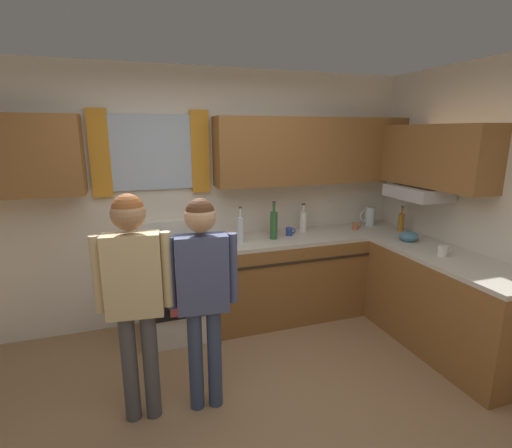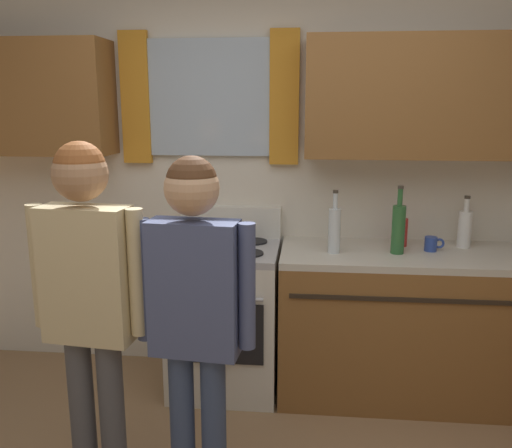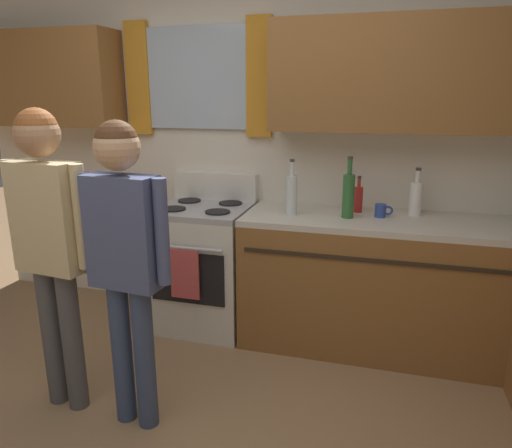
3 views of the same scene
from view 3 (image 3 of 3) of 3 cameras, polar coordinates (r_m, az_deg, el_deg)
The scene contains 10 objects.
back_wall_unit at distance 3.39m, azimuth 0.78°, elevation 12.54°, with size 4.60×0.42×2.60m.
kitchen_counter_run at distance 2.89m, azimuth 26.10°, elevation -11.03°, with size 2.26×2.17×0.90m.
stove_oven at distance 3.46m, azimuth -6.28°, elevation -4.86°, with size 0.65×0.67×1.10m.
bottle_sauce_red at distance 3.21m, azimuth 12.38°, elevation 3.06°, with size 0.06×0.06×0.25m.
bottle_tall_clear at distance 3.06m, azimuth 4.37°, elevation 3.70°, with size 0.07×0.07×0.37m.
bottle_milk_white at distance 3.22m, azimuth 18.96°, elevation 3.09°, with size 0.08×0.08×0.31m.
bottle_wine_green at distance 3.04m, azimuth 11.23°, elevation 3.55°, with size 0.08×0.08×0.39m.
mug_cobalt_blue at distance 3.12m, azimuth 15.05°, elevation 1.59°, with size 0.11×0.07×0.08m.
adult_left at distance 2.57m, azimuth -24.01°, elevation -0.55°, with size 0.50×0.22×1.61m.
adult_in_plaid at distance 2.30m, azimuth -15.78°, elevation -2.35°, with size 0.49×0.21×1.56m.
Camera 3 is at (0.92, -1.46, 1.66)m, focal length 32.72 mm.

